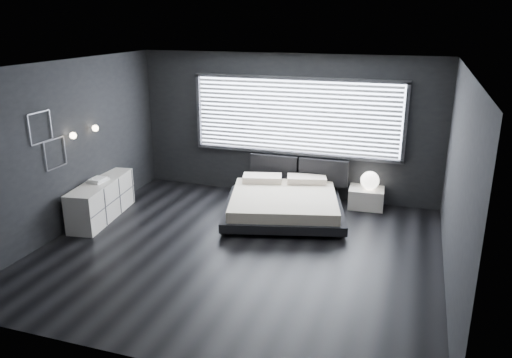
% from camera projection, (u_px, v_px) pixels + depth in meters
% --- Properties ---
extents(room, '(6.04, 6.00, 2.80)m').
position_uv_depth(room, '(238.00, 164.00, 7.29)').
color(room, black).
rests_on(room, ground).
extents(window, '(4.14, 0.09, 1.52)m').
position_uv_depth(window, '(296.00, 117.00, 9.60)').
color(window, white).
rests_on(window, ground).
extents(headboard, '(1.96, 0.16, 0.52)m').
position_uv_depth(headboard, '(298.00, 170.00, 9.84)').
color(headboard, black).
rests_on(headboard, ground).
extents(sconce_near, '(0.18, 0.11, 0.11)m').
position_uv_depth(sconce_near, '(73.00, 136.00, 8.13)').
color(sconce_near, silver).
rests_on(sconce_near, ground).
extents(sconce_far, '(0.18, 0.11, 0.11)m').
position_uv_depth(sconce_far, '(95.00, 128.00, 8.67)').
color(sconce_far, silver).
rests_on(sconce_far, ground).
extents(wall_art_upper, '(0.01, 0.48, 0.48)m').
position_uv_depth(wall_art_upper, '(40.00, 127.00, 7.53)').
color(wall_art_upper, '#47474C').
rests_on(wall_art_upper, ground).
extents(wall_art_lower, '(0.01, 0.48, 0.48)m').
position_uv_depth(wall_art_lower, '(55.00, 153.00, 7.91)').
color(wall_art_lower, '#47474C').
rests_on(wall_art_lower, ground).
extents(bed, '(2.51, 2.44, 0.54)m').
position_uv_depth(bed, '(284.00, 203.00, 8.99)').
color(bed, black).
rests_on(bed, ground).
extents(nightstand, '(0.68, 0.58, 0.37)m').
position_uv_depth(nightstand, '(366.00, 198.00, 9.43)').
color(nightstand, silver).
rests_on(nightstand, ground).
extents(orb_lamp, '(0.34, 0.34, 0.34)m').
position_uv_depth(orb_lamp, '(370.00, 180.00, 9.27)').
color(orb_lamp, white).
rests_on(orb_lamp, nightstand).
extents(dresser, '(0.72, 1.76, 0.69)m').
position_uv_depth(dresser, '(102.00, 200.00, 8.88)').
color(dresser, silver).
rests_on(dresser, ground).
extents(book_stack, '(0.28, 0.35, 0.07)m').
position_uv_depth(book_stack, '(98.00, 180.00, 8.75)').
color(book_stack, white).
rests_on(book_stack, dresser).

